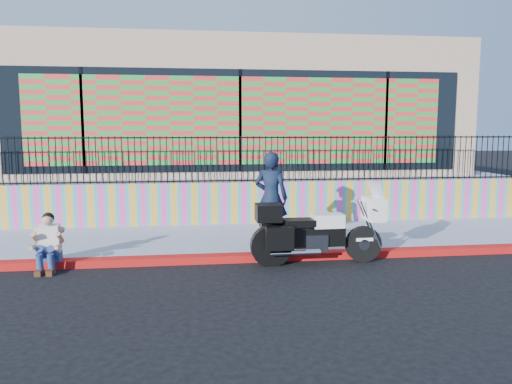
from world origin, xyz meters
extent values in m
plane|color=black|center=(0.00, 0.00, 0.00)|extent=(90.00, 90.00, 0.00)
cube|color=#A30B11|center=(0.00, 0.00, 0.07)|extent=(16.00, 0.30, 0.15)
cube|color=#8F96AC|center=(0.00, 1.65, 0.07)|extent=(16.00, 3.00, 0.15)
cube|color=#FA41A5|center=(0.00, 3.25, 0.70)|extent=(16.00, 0.20, 1.10)
cube|color=#8F96AC|center=(0.00, 8.35, 0.62)|extent=(16.00, 10.00, 1.25)
cube|color=tan|center=(0.00, 8.15, 3.25)|extent=(14.00, 8.00, 4.00)
cube|color=black|center=(0.00, 4.13, 2.85)|extent=(12.60, 0.04, 2.80)
cube|color=red|center=(0.00, 4.10, 2.85)|extent=(11.48, 0.02, 2.40)
cylinder|color=black|center=(2.01, -0.35, 0.36)|extent=(0.72, 0.15, 0.72)
cylinder|color=black|center=(0.15, -0.35, 0.36)|extent=(0.72, 0.15, 0.72)
cube|color=black|center=(1.08, -0.35, 0.55)|extent=(1.04, 0.31, 0.37)
cube|color=silver|center=(1.03, -0.35, 0.44)|extent=(0.44, 0.37, 0.33)
cube|color=white|center=(1.28, -0.35, 0.85)|extent=(0.60, 0.35, 0.26)
cube|color=black|center=(0.70, -0.35, 0.83)|extent=(0.60, 0.37, 0.13)
cube|color=white|center=(2.21, -0.35, 1.07)|extent=(0.33, 0.57, 0.46)
cube|color=silver|center=(2.25, -0.35, 1.42)|extent=(0.20, 0.50, 0.37)
cube|color=black|center=(0.10, -0.35, 1.04)|extent=(0.48, 0.46, 0.33)
cube|color=black|center=(0.26, -0.68, 0.60)|extent=(0.53, 0.20, 0.44)
cube|color=black|center=(0.26, -0.02, 0.60)|extent=(0.53, 0.20, 0.44)
cube|color=white|center=(2.01, -0.35, 0.47)|extent=(0.35, 0.18, 0.07)
imported|color=black|center=(0.35, 0.89, 1.15)|extent=(0.86, 0.73, 2.01)
cube|color=navy|center=(-4.04, -0.03, 0.24)|extent=(0.36, 0.28, 0.18)
cube|color=white|center=(-4.04, -0.07, 0.59)|extent=(0.38, 0.27, 0.54)
sphere|color=tan|center=(-4.04, -0.11, 0.95)|extent=(0.21, 0.21, 0.21)
cube|color=#472814|center=(-4.14, -0.47, 0.05)|extent=(0.11, 0.26, 0.10)
cube|color=#472814|center=(-3.94, -0.47, 0.05)|extent=(0.11, 0.26, 0.10)
camera|label=1|loc=(-1.37, -9.70, 2.66)|focal=35.00mm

